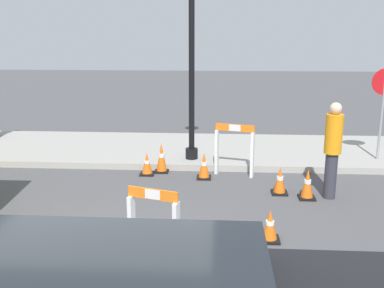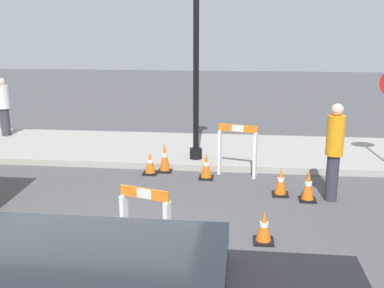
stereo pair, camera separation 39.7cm
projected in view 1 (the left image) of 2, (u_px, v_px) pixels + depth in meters
name	position (u px, v px, depth m)	size (l,w,h in m)	color
ground_plane	(114.00, 278.00, 5.68)	(60.00, 60.00, 0.00)	#4C4C4F
sidewalk_slab	(169.00, 149.00, 11.54)	(18.00, 3.14, 0.14)	#9E9B93
streetlamp_post	(192.00, 25.00, 9.73)	(0.44, 0.44, 4.66)	black
stop_sign	(383.00, 99.00, 10.09)	(0.60, 0.09, 2.09)	gray
barricade_0	(153.00, 221.00, 6.14)	(0.74, 0.35, 0.98)	white
barricade_1	(234.00, 148.00, 9.56)	(0.85, 0.36, 1.13)	white
traffic_cone_0	(147.00, 164.00, 9.70)	(0.30, 0.30, 0.49)	black
traffic_cone_1	(307.00, 185.00, 8.30)	(0.30, 0.30, 0.58)	black
traffic_cone_2	(270.00, 226.00, 6.64)	(0.30, 0.30, 0.49)	black
traffic_cone_3	(204.00, 166.00, 9.44)	(0.30, 0.30, 0.56)	black
traffic_cone_4	(280.00, 181.00, 8.55)	(0.30, 0.30, 0.54)	black
traffic_cone_5	(162.00, 158.00, 9.86)	(0.30, 0.30, 0.67)	black
person_worker	(333.00, 147.00, 8.17)	(0.37, 0.37, 1.80)	#33333D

